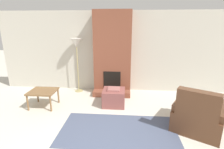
{
  "coord_description": "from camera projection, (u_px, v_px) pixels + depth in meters",
  "views": [
    {
      "loc": [
        0.43,
        -2.3,
        2.18
      ],
      "look_at": [
        0.0,
        2.96,
        0.66
      ],
      "focal_mm": 28.0,
      "sensor_mm": 36.0,
      "label": 1
    }
  ],
  "objects": [
    {
      "name": "floor_lamp_left",
      "position": [
        76.0,
        45.0,
        5.49
      ],
      "size": [
        0.37,
        0.37,
        1.76
      ],
      "color": "tan",
      "rests_on": "ground_plane"
    },
    {
      "name": "fireplace",
      "position": [
        113.0,
        55.0,
        5.51
      ],
      "size": [
        1.16,
        0.75,
        2.6
      ],
      "color": "brown",
      "rests_on": "ground_plane"
    },
    {
      "name": "ottoman",
      "position": [
        114.0,
        97.0,
        4.85
      ],
      "size": [
        0.6,
        0.6,
        0.5
      ],
      "color": "#8C4C47",
      "rests_on": "ground_plane"
    },
    {
      "name": "armchair",
      "position": [
        198.0,
        117.0,
        3.7
      ],
      "size": [
        1.32,
        1.36,
        0.98
      ],
      "rotation": [
        0.0,
        0.0,
        2.63
      ],
      "color": "brown",
      "rests_on": "ground_plane"
    },
    {
      "name": "area_rug",
      "position": [
        118.0,
        130.0,
        3.72
      ],
      "size": [
        2.46,
        1.3,
        0.01
      ],
      "primitive_type": "cube",
      "color": "#4C5670",
      "rests_on": "ground_plane"
    },
    {
      "name": "wall_back",
      "position": [
        113.0,
        52.0,
        5.75
      ],
      "size": [
        7.58,
        0.06,
        2.6
      ],
      "primitive_type": "cube",
      "color": "beige",
      "rests_on": "ground_plane"
    },
    {
      "name": "side_table",
      "position": [
        43.0,
        93.0,
        4.71
      ],
      "size": [
        0.7,
        0.61,
        0.46
      ],
      "color": "brown",
      "rests_on": "ground_plane"
    }
  ]
}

